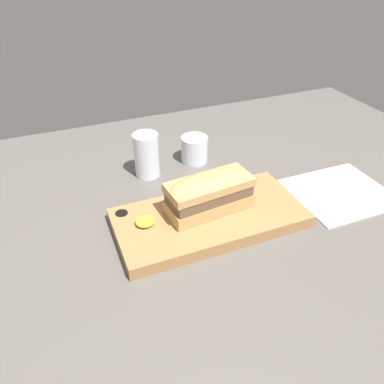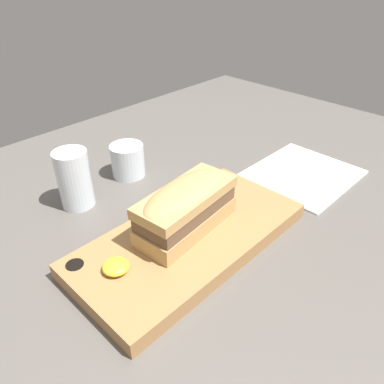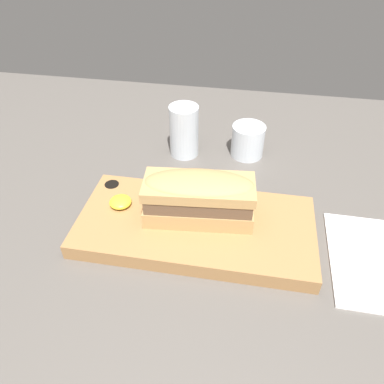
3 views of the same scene
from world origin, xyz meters
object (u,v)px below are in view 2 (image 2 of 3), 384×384
Objects in this scene: serving_board at (190,238)px; wine_glass at (128,162)px; napkin at (302,174)px; sandwich at (186,206)px; water_glass at (75,183)px.

serving_board is 25.97cm from wine_glass.
napkin is at bearing -2.90° from serving_board.
serving_board is 5.85cm from sandwich.
wine_glass reaches higher than serving_board.
water_glass is at bearing 147.48° from napkin.
wine_glass is at bearing 74.34° from sandwich.
water_glass is 46.20cm from napkin.
wine_glass reaches higher than napkin.
sandwich reaches higher than serving_board.
water_glass is 1.59× the size of wine_glass.
water_glass reaches higher than napkin.
water_glass is at bearing -172.00° from wine_glass.
serving_board reaches higher than napkin.
serving_board is 1.77× the size of napkin.
sandwich reaches higher than wine_glass.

